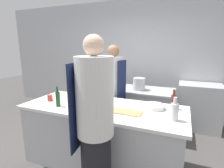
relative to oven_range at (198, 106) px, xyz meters
The scene contains 15 objects.
ground_plane 2.30m from the oven_range, 127.66° to the right, with size 16.00×16.00×0.00m, color #4C4947.
wall_back 1.69m from the oven_range, 165.60° to the left, with size 8.00×0.06×2.80m.
prep_counter 2.25m from the oven_range, 127.66° to the right, with size 2.29×0.92×0.88m.
pass_counter 1.49m from the oven_range, 156.89° to the right, with size 1.83×0.72×0.88m.
oven_range is the anchor object (origin of this frame).
chef_at_prep_near 2.74m from the oven_range, 114.73° to the right, with size 0.40×0.39×1.82m.
chef_at_stove 1.88m from the oven_range, 144.16° to the right, with size 0.36×0.34×1.74m.
bottle_olive_oil 2.85m from the oven_range, 133.97° to the right, with size 0.06×0.06×0.29m.
bottle_vinegar 1.67m from the oven_range, 106.28° to the right, with size 0.07×0.07×0.27m.
bottle_wine 2.02m from the oven_range, 102.14° to the right, with size 0.09×0.09×0.28m.
bowl_mixing_large 2.39m from the oven_range, 134.08° to the right, with size 0.27×0.27×0.07m.
bowl_prep_small 1.79m from the oven_range, 113.03° to the right, with size 0.28×0.28×0.06m.
cup 2.94m from the oven_range, 140.09° to the right, with size 0.08×0.08×0.09m.
cutting_board 2.17m from the oven_range, 117.83° to the right, with size 0.42×0.19×0.01m.
stockpot 1.40m from the oven_range, 150.08° to the right, with size 0.23×0.23×0.23m.
Camera 1 is at (1.02, -2.12, 1.71)m, focal length 28.00 mm.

